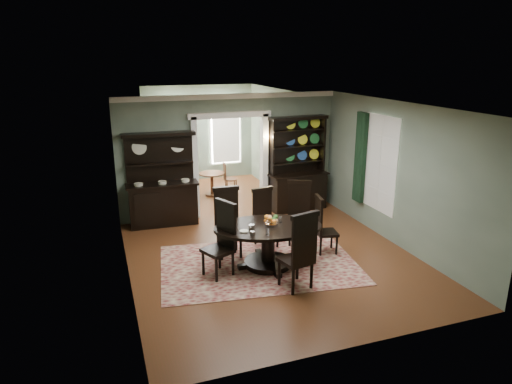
# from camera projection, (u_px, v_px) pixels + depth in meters

# --- Properties ---
(room) EXTENTS (5.51, 6.01, 3.01)m
(room) POSITION_uv_depth(u_px,v_px,m) (273.00, 182.00, 8.62)
(room) COLOR #582C17
(room) RESTS_ON ground
(parlor) EXTENTS (3.51, 3.50, 3.01)m
(parlor) POSITION_uv_depth(u_px,v_px,m) (206.00, 138.00, 13.60)
(parlor) COLOR #582C17
(parlor) RESTS_ON ground
(doorway_trim) EXTENTS (2.08, 0.25, 2.57)m
(doorway_trim) POSITION_uv_depth(u_px,v_px,m) (230.00, 151.00, 11.28)
(doorway_trim) COLOR white
(doorway_trim) RESTS_ON floor
(right_window) EXTENTS (0.15, 1.47, 2.12)m
(right_window) POSITION_uv_depth(u_px,v_px,m) (370.00, 161.00, 10.27)
(right_window) COLOR white
(right_window) RESTS_ON wall_right
(wall_sconce) EXTENTS (0.27, 0.21, 0.21)m
(wall_sconce) POSITION_uv_depth(u_px,v_px,m) (268.00, 138.00, 11.36)
(wall_sconce) COLOR gold
(wall_sconce) RESTS_ON back_wall_right
(rug) EXTENTS (4.03, 2.95, 0.01)m
(rug) POSITION_uv_depth(u_px,v_px,m) (259.00, 264.00, 8.81)
(rug) COLOR maroon
(rug) RESTS_ON floor
(dining_table) EXTENTS (2.24, 2.20, 0.81)m
(dining_table) POSITION_uv_depth(u_px,v_px,m) (268.00, 238.00, 8.62)
(dining_table) COLOR black
(dining_table) RESTS_ON rug
(centerpiece) EXTENTS (1.26, 0.81, 0.21)m
(centerpiece) POSITION_uv_depth(u_px,v_px,m) (271.00, 222.00, 8.58)
(centerpiece) COLOR silver
(centerpiece) RESTS_ON dining_table
(chair_far_left) EXTENTS (0.54, 0.52, 1.39)m
(chair_far_left) POSITION_uv_depth(u_px,v_px,m) (227.00, 219.00, 9.13)
(chair_far_left) COLOR black
(chair_far_left) RESTS_ON rug
(chair_far_mid) EXTENTS (0.52, 0.50, 1.24)m
(chair_far_mid) POSITION_uv_depth(u_px,v_px,m) (264.00, 215.00, 9.58)
(chair_far_mid) COLOR black
(chair_far_mid) RESTS_ON rug
(chair_far_right) EXTENTS (0.64, 0.63, 1.34)m
(chair_far_right) POSITION_uv_depth(u_px,v_px,m) (299.00, 210.00, 9.74)
(chair_far_right) COLOR black
(chair_far_right) RESTS_ON rug
(chair_end_left) EXTENTS (0.65, 0.67, 1.39)m
(chair_end_left) POSITION_uv_depth(u_px,v_px,m) (222.00, 237.00, 8.26)
(chair_end_left) COLOR black
(chair_end_left) RESTS_ON rug
(chair_end_right) EXTENTS (0.50, 0.51, 1.20)m
(chair_end_right) POSITION_uv_depth(u_px,v_px,m) (322.00, 224.00, 9.18)
(chair_end_right) COLOR black
(chair_end_right) RESTS_ON rug
(chair_near) EXTENTS (0.63, 0.61, 1.43)m
(chair_near) POSITION_uv_depth(u_px,v_px,m) (300.00, 250.00, 7.66)
(chair_near) COLOR black
(chair_near) RESTS_ON rug
(sideboard) EXTENTS (1.68, 0.65, 2.19)m
(sideboard) POSITION_uv_depth(u_px,v_px,m) (162.00, 193.00, 10.74)
(sideboard) COLOR black
(sideboard) RESTS_ON floor
(welsh_dresser) EXTENTS (1.59, 0.68, 2.42)m
(welsh_dresser) POSITION_uv_depth(u_px,v_px,m) (298.00, 176.00, 11.81)
(welsh_dresser) COLOR black
(welsh_dresser) RESTS_ON floor
(parlor_table) EXTENTS (0.72, 0.72, 0.67)m
(parlor_table) POSITION_uv_depth(u_px,v_px,m) (212.00, 181.00, 13.03)
(parlor_table) COLOR #572F18
(parlor_table) RESTS_ON parlor_floor
(parlor_chair_left) EXTENTS (0.40, 0.39, 0.92)m
(parlor_chair_left) POSITION_uv_depth(u_px,v_px,m) (193.00, 180.00, 12.87)
(parlor_chair_left) COLOR #572F18
(parlor_chair_left) RESTS_ON parlor_floor
(parlor_chair_right) EXTENTS (0.40, 0.39, 0.92)m
(parlor_chair_right) POSITION_uv_depth(u_px,v_px,m) (228.00, 177.00, 13.16)
(parlor_chair_right) COLOR #572F18
(parlor_chair_right) RESTS_ON parlor_floor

